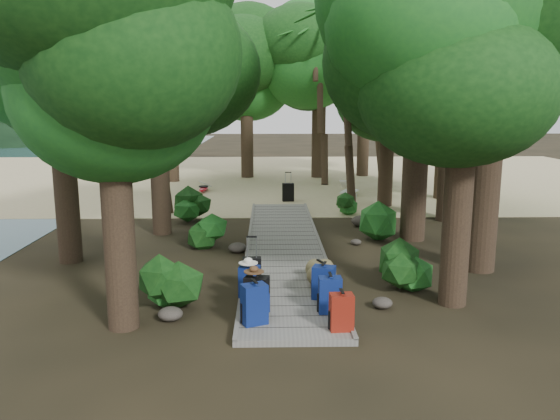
{
  "coord_description": "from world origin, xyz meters",
  "views": [
    {
      "loc": [
        -0.43,
        -13.07,
        3.78
      ],
      "look_at": [
        -0.11,
        1.31,
        1.0
      ],
      "focal_mm": 35.0,
      "sensor_mm": 36.0,
      "label": 1
    }
  ],
  "objects_px": {
    "sun_lounger": "(349,189)",
    "lone_suitcase_on_sand": "(288,192)",
    "backpack_left_a": "(254,302)",
    "backpack_left_b": "(257,293)",
    "backpack_right_a": "(341,310)",
    "suitcase_on_boardwalk": "(252,271)",
    "backpack_right_c": "(324,281)",
    "backpack_left_c": "(250,280)",
    "backpack_right_b": "(330,293)",
    "duffel_right_khaki": "(321,272)",
    "backpack_right_d": "(323,279)",
    "kayak": "(204,188)"
  },
  "relations": [
    {
      "from": "backpack_right_c",
      "to": "suitcase_on_boardwalk",
      "type": "distance_m",
      "value": 1.62
    },
    {
      "from": "backpack_left_b",
      "to": "backpack_right_a",
      "type": "bearing_deg",
      "value": -12.59
    },
    {
      "from": "backpack_left_b",
      "to": "backpack_left_c",
      "type": "height_order",
      "value": "backpack_left_b"
    },
    {
      "from": "backpack_left_b",
      "to": "backpack_right_b",
      "type": "xyz_separation_m",
      "value": [
        1.31,
        0.0,
        -0.01
      ]
    },
    {
      "from": "backpack_left_c",
      "to": "sun_lounger",
      "type": "bearing_deg",
      "value": 84.38
    },
    {
      "from": "backpack_left_a",
      "to": "backpack_left_c",
      "type": "distance_m",
      "value": 1.25
    },
    {
      "from": "backpack_left_a",
      "to": "backpack_right_a",
      "type": "relative_size",
      "value": 1.13
    },
    {
      "from": "backpack_left_a",
      "to": "kayak",
      "type": "xyz_separation_m",
      "value": [
        -2.61,
        15.17,
        -0.33
      ]
    },
    {
      "from": "backpack_right_c",
      "to": "backpack_right_b",
      "type": "bearing_deg",
      "value": -69.25
    },
    {
      "from": "backpack_right_c",
      "to": "suitcase_on_boardwalk",
      "type": "height_order",
      "value": "backpack_right_c"
    },
    {
      "from": "backpack_right_c",
      "to": "lone_suitcase_on_sand",
      "type": "height_order",
      "value": "backpack_right_c"
    },
    {
      "from": "backpack_right_a",
      "to": "suitcase_on_boardwalk",
      "type": "relative_size",
      "value": 1.16
    },
    {
      "from": "backpack_left_b",
      "to": "suitcase_on_boardwalk",
      "type": "distance_m",
      "value": 1.53
    },
    {
      "from": "lone_suitcase_on_sand",
      "to": "kayak",
      "type": "xyz_separation_m",
      "value": [
        -3.64,
        2.6,
        -0.2
      ]
    },
    {
      "from": "backpack_left_c",
      "to": "lone_suitcase_on_sand",
      "type": "bearing_deg",
      "value": 95.24
    },
    {
      "from": "backpack_left_c",
      "to": "suitcase_on_boardwalk",
      "type": "relative_size",
      "value": 1.2
    },
    {
      "from": "backpack_left_b",
      "to": "backpack_right_a",
      "type": "distance_m",
      "value": 1.61
    },
    {
      "from": "duffel_right_khaki",
      "to": "suitcase_on_boardwalk",
      "type": "height_order",
      "value": "suitcase_on_boardwalk"
    },
    {
      "from": "backpack_right_b",
      "to": "duffel_right_khaki",
      "type": "height_order",
      "value": "backpack_right_b"
    },
    {
      "from": "backpack_right_d",
      "to": "suitcase_on_boardwalk",
      "type": "height_order",
      "value": "backpack_right_d"
    },
    {
      "from": "backpack_left_a",
      "to": "lone_suitcase_on_sand",
      "type": "bearing_deg",
      "value": 61.38
    },
    {
      "from": "backpack_right_d",
      "to": "suitcase_on_boardwalk",
      "type": "relative_size",
      "value": 1.05
    },
    {
      "from": "suitcase_on_boardwalk",
      "to": "lone_suitcase_on_sand",
      "type": "xyz_separation_m",
      "value": [
        1.13,
        10.56,
        -0.04
      ]
    },
    {
      "from": "backpack_left_a",
      "to": "lone_suitcase_on_sand",
      "type": "relative_size",
      "value": 1.09
    },
    {
      "from": "duffel_right_khaki",
      "to": "kayak",
      "type": "distance_m",
      "value": 13.51
    },
    {
      "from": "sun_lounger",
      "to": "lone_suitcase_on_sand",
      "type": "bearing_deg",
      "value": -130.62
    },
    {
      "from": "backpack_left_b",
      "to": "backpack_right_b",
      "type": "height_order",
      "value": "backpack_left_b"
    },
    {
      "from": "suitcase_on_boardwalk",
      "to": "sun_lounger",
      "type": "height_order",
      "value": "suitcase_on_boardwalk"
    },
    {
      "from": "backpack_left_b",
      "to": "sun_lounger",
      "type": "bearing_deg",
      "value": 90.89
    },
    {
      "from": "backpack_left_a",
      "to": "backpack_right_b",
      "type": "distance_m",
      "value": 1.42
    },
    {
      "from": "backpack_right_b",
      "to": "backpack_right_d",
      "type": "height_order",
      "value": "backpack_right_b"
    },
    {
      "from": "backpack_left_a",
      "to": "sun_lounger",
      "type": "relative_size",
      "value": 0.44
    },
    {
      "from": "backpack_left_b",
      "to": "backpack_right_b",
      "type": "relative_size",
      "value": 1.03
    },
    {
      "from": "duffel_right_khaki",
      "to": "suitcase_on_boardwalk",
      "type": "distance_m",
      "value": 1.46
    },
    {
      "from": "backpack_right_b",
      "to": "kayak",
      "type": "height_order",
      "value": "backpack_right_b"
    },
    {
      "from": "backpack_left_a",
      "to": "duffel_right_khaki",
      "type": "xyz_separation_m",
      "value": [
        1.34,
        2.24,
        -0.18
      ]
    },
    {
      "from": "backpack_left_c",
      "to": "backpack_left_b",
      "type": "bearing_deg",
      "value": -67.68
    },
    {
      "from": "backpack_right_a",
      "to": "suitcase_on_boardwalk",
      "type": "xyz_separation_m",
      "value": [
        -1.54,
        2.3,
        -0.05
      ]
    },
    {
      "from": "backpack_left_c",
      "to": "backpack_right_a",
      "type": "relative_size",
      "value": 1.04
    },
    {
      "from": "backpack_left_a",
      "to": "suitcase_on_boardwalk",
      "type": "xyz_separation_m",
      "value": [
        -0.1,
        2.0,
        -0.09
      ]
    },
    {
      "from": "backpack_right_a",
      "to": "duffel_right_khaki",
      "type": "height_order",
      "value": "backpack_right_a"
    },
    {
      "from": "backpack_right_b",
      "to": "suitcase_on_boardwalk",
      "type": "relative_size",
      "value": 1.23
    },
    {
      "from": "duffel_right_khaki",
      "to": "sun_lounger",
      "type": "bearing_deg",
      "value": 55.09
    },
    {
      "from": "suitcase_on_boardwalk",
      "to": "lone_suitcase_on_sand",
      "type": "relative_size",
      "value": 0.83
    },
    {
      "from": "backpack_right_b",
      "to": "backpack_right_c",
      "type": "distance_m",
      "value": 0.71
    },
    {
      "from": "backpack_right_d",
      "to": "kayak",
      "type": "relative_size",
      "value": 0.2
    },
    {
      "from": "backpack_right_c",
      "to": "sun_lounger",
      "type": "xyz_separation_m",
      "value": [
        2.38,
        12.71,
        -0.17
      ]
    },
    {
      "from": "backpack_left_b",
      "to": "duffel_right_khaki",
      "type": "relative_size",
      "value": 1.22
    },
    {
      "from": "backpack_right_b",
      "to": "sun_lounger",
      "type": "xyz_separation_m",
      "value": [
        2.34,
        13.42,
        -0.18
      ]
    },
    {
      "from": "backpack_left_b",
      "to": "sun_lounger",
      "type": "xyz_separation_m",
      "value": [
        3.64,
        13.43,
        -0.19
      ]
    }
  ]
}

